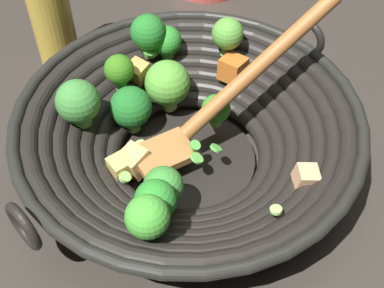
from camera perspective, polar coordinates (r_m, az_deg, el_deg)
The scene contains 3 objects.
ground_plane at distance 0.65m, azimuth -0.34°, elevation -2.06°, with size 4.00×4.00×0.00m, color #332D28.
wok at distance 0.61m, azimuth -0.61°, elevation 1.51°, with size 0.44×0.40×0.19m.
cooking_oil_bottle at distance 0.75m, azimuth -15.52°, elevation 14.75°, with size 0.06×0.06×0.25m.
Camera 1 is at (-0.31, -0.27, 0.50)m, focal length 48.70 mm.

